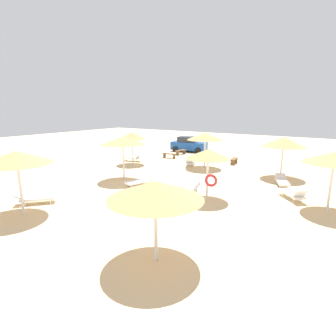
# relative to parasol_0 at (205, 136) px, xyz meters

# --- Properties ---
(ground_plane) EXTENTS (80.00, 80.00, 0.00)m
(ground_plane) POSITION_rel_parasol_0_xyz_m (0.47, -9.21, -2.63)
(ground_plane) COLOR beige
(parasol_0) EXTENTS (2.95, 2.95, 2.94)m
(parasol_0) POSITION_rel_parasol_0_xyz_m (0.00, 0.00, 0.00)
(parasol_0) COLOR silver
(parasol_0) RESTS_ON ground
(parasol_1) EXTENTS (2.98, 2.98, 2.93)m
(parasol_1) POSITION_rel_parasol_0_xyz_m (6.02, 0.03, -0.05)
(parasol_1) COLOR silver
(parasol_1) RESTS_ON ground
(parasol_2) EXTENTS (2.76, 2.76, 2.91)m
(parasol_2) POSITION_rel_parasol_0_xyz_m (9.21, -5.46, -0.00)
(parasol_2) COLOR silver
(parasol_2) RESTS_ON ground
(parasol_3) EXTENTS (2.46, 2.46, 2.87)m
(parasol_3) POSITION_rel_parasol_0_xyz_m (-5.94, -2.19, -0.10)
(parasol_3) COLOR silver
(parasol_3) RESTS_ON ground
(parasol_4) EXTENTS (3.04, 3.04, 3.03)m
(parasol_4) POSITION_rel_parasol_0_xyz_m (-2.63, -13.78, 0.09)
(parasol_4) COLOR silver
(parasol_4) RESTS_ON ground
(parasol_5) EXTENTS (2.39, 2.39, 2.75)m
(parasol_5) POSITION_rel_parasol_0_xyz_m (3.56, -7.02, -0.18)
(parasol_5) COLOR silver
(parasol_5) RESTS_ON ground
(parasol_7) EXTENTS (3.00, 3.00, 3.03)m
(parasol_7) POSITION_rel_parasol_0_xyz_m (-2.94, -6.58, 0.12)
(parasol_7) COLOR silver
(parasol_7) RESTS_ON ground
(parasol_8) EXTENTS (3.03, 3.03, 2.70)m
(parasol_8) POSITION_rel_parasol_0_xyz_m (4.81, -13.46, -0.23)
(parasol_8) COLOR silver
(parasol_8) RESTS_ON ground
(lounger_0) EXTENTS (1.24, 2.01, 0.66)m
(lounger_0) POSITION_rel_parasol_0_xyz_m (-1.41, 0.17, -2.32)
(lounger_0) COLOR white
(lounger_0) RESTS_ON ground
(lounger_1) EXTENTS (1.26, 2.02, 0.61)m
(lounger_1) POSITION_rel_parasol_0_xyz_m (6.49, -1.99, -2.33)
(lounger_1) COLOR white
(lounger_1) RESTS_ON ground
(lounger_2) EXTENTS (1.70, 1.82, 0.79)m
(lounger_2) POSITION_rel_parasol_0_xyz_m (7.50, -4.53, -2.31)
(lounger_2) COLOR white
(lounger_2) RESTS_ON ground
(lounger_3) EXTENTS (1.99, 1.20, 0.74)m
(lounger_3) POSITION_rel_parasol_0_xyz_m (-6.90, -1.17, -2.31)
(lounger_3) COLOR white
(lounger_3) RESTS_ON ground
(lounger_4) EXTENTS (1.74, 1.86, 0.63)m
(lounger_4) POSITION_rel_parasol_0_xyz_m (-3.56, -12.66, -2.32)
(lounger_4) COLOR white
(lounger_4) RESTS_ON ground
(lounger_5) EXTENTS (1.95, 1.43, 0.78)m
(lounger_5) POSITION_rel_parasol_0_xyz_m (2.24, -7.15, -2.31)
(lounger_5) COLOR white
(lounger_5) RESTS_ON ground
(lounger_7) EXTENTS (1.18, 2.00, 0.71)m
(lounger_7) POSITION_rel_parasol_0_xyz_m (-1.16, -7.03, -2.32)
(lounger_7) COLOR white
(lounger_7) RESTS_ON ground
(bench_0) EXTENTS (0.65, 1.55, 0.49)m
(bench_0) POSITION_rel_parasol_0_xyz_m (-4.97, 4.51, -2.29)
(bench_0) COLOR brown
(bench_0) RESTS_ON ground
(bench_1) EXTENTS (1.52, 0.49, 0.49)m
(bench_1) POSITION_rel_parasol_0_xyz_m (-4.83, 2.02, -2.29)
(bench_1) COLOR brown
(bench_1) RESTS_ON ground
(bench_2) EXTENTS (0.59, 1.54, 0.49)m
(bench_2) POSITION_rel_parasol_0_xyz_m (1.52, 2.96, -2.29)
(bench_2) COLOR brown
(bench_2) RESTS_ON ground
(parked_car) EXTENTS (4.22, 2.48, 1.72)m
(parked_car) POSITION_rel_parasol_0_xyz_m (-5.26, 6.77, -1.81)
(parked_car) COLOR #194C9E
(parked_car) RESTS_ON ground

